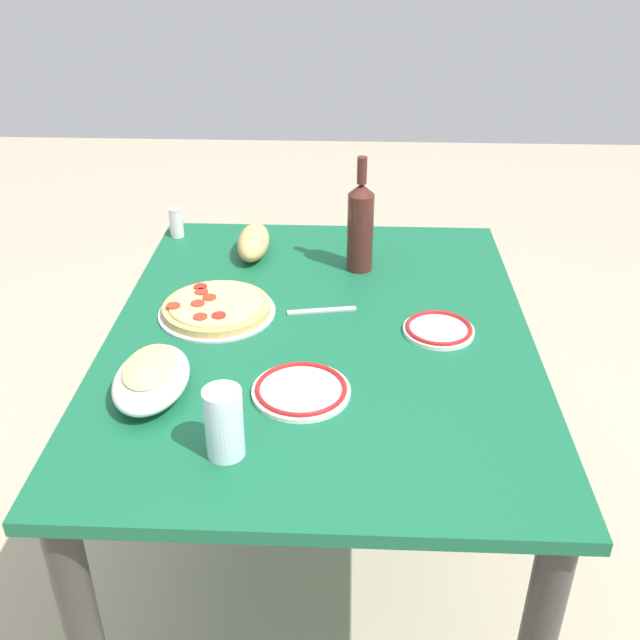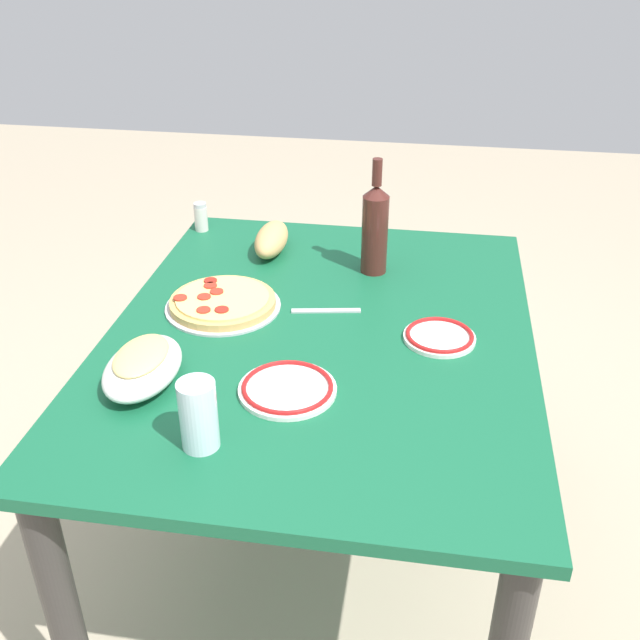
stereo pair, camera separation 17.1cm
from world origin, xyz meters
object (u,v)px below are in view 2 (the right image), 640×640
pepperoni_pizza (223,302)px  bread_loaf (271,239)px  dining_table (320,372)px  water_glass (198,415)px  baked_pasta_dish (143,365)px  side_plate_far (440,336)px  side_plate_near (287,388)px  spice_shaker (201,217)px  wine_bottle (375,227)px

pepperoni_pizza → bread_loaf: (0.34, -0.05, 0.02)m
dining_table → water_glass: size_ratio=9.06×
water_glass → bread_loaf: size_ratio=0.68×
baked_pasta_dish → side_plate_far: size_ratio=1.45×
dining_table → side_plate_near: (-0.25, 0.03, 0.12)m
bread_loaf → spice_shaker: bearing=63.8°
side_plate_near → side_plate_far: same height
pepperoni_pizza → bread_loaf: 0.34m
bread_loaf → water_glass: bearing=-176.5°
baked_pasta_dish → spice_shaker: bearing=8.4°
baked_pasta_dish → wine_bottle: wine_bottle is taller
dining_table → side_plate_far: bearing=-88.8°
side_plate_near → spice_shaker: bearing=28.3°
pepperoni_pizza → baked_pasta_dish: bearing=167.2°
dining_table → wine_bottle: (0.34, -0.09, 0.24)m
wine_bottle → bread_loaf: 0.32m
bread_loaf → side_plate_far: bearing=-130.0°
baked_pasta_dish → wine_bottle: 0.74m
dining_table → bread_loaf: size_ratio=6.13×
water_glass → side_plate_far: (0.45, -0.43, -0.06)m
water_glass → side_plate_near: bearing=-33.2°
bread_loaf → wine_bottle: bearing=-104.2°
dining_table → bread_loaf: 0.48m
baked_pasta_dish → side_plate_far: bearing=-66.3°
dining_table → spice_shaker: 0.71m
pepperoni_pizza → water_glass: (-0.51, -0.10, 0.06)m
spice_shaker → wine_bottle: bearing=-109.8°
water_glass → wine_bottle: bearing=-17.5°
spice_shaker → water_glass: bearing=-163.1°
baked_pasta_dish → spice_shaker: size_ratio=2.76×
spice_shaker → dining_table: bearing=-139.8°
baked_pasta_dish → spice_shaker: 0.80m
wine_bottle → water_glass: size_ratio=2.24×
baked_pasta_dish → bread_loaf: (0.67, -0.13, -0.00)m
side_plate_near → spice_shaker: 0.89m
water_glass → side_plate_near: (0.19, -0.13, -0.06)m
side_plate_far → spice_shaker: bearing=54.1°
side_plate_near → bread_loaf: size_ratio=0.99×
dining_table → wine_bottle: 0.42m
dining_table → side_plate_near: 0.28m
pepperoni_pizza → side_plate_near: bearing=-144.9°
side_plate_near → baked_pasta_dish: bearing=92.2°
wine_bottle → side_plate_far: 0.40m
bread_loaf → spice_shaker: size_ratio=2.37×
baked_pasta_dish → dining_table: bearing=-51.8°
pepperoni_pizza → water_glass: size_ratio=2.05×
baked_pasta_dish → bread_loaf: bearing=-10.6°
wine_bottle → spice_shaker: size_ratio=3.60×
side_plate_far → spice_shaker: 0.90m
water_glass → side_plate_near: 0.24m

